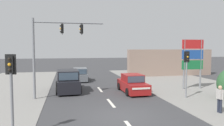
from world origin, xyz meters
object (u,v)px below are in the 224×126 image
at_px(traffic_signal_mast, 52,43).
at_px(sedan_receding_far, 133,84).
at_px(suv_kerbside_parked, 68,81).
at_px(hatchback_crossing_left, 80,75).
at_px(pedestal_signal_right_kerb, 187,66).
at_px(pedestrian_at_kerb, 220,97).
at_px(pedestal_signal_left_kerb, 11,82).
at_px(shopping_plaza_sign, 193,57).

height_order(traffic_signal_mast, sedan_receding_far, traffic_signal_mast).
bearing_deg(sedan_receding_far, suv_kerbside_parked, 163.87).
bearing_deg(hatchback_crossing_left, suv_kerbside_parked, -103.79).
xyz_separation_m(pedestal_signal_right_kerb, pedestrian_at_kerb, (-0.14, -3.90, -1.49)).
distance_m(pedestal_signal_right_kerb, pedestrian_at_kerb, 4.18).
xyz_separation_m(suv_kerbside_parked, pedestrian_at_kerb, (8.64, -8.35, 0.04)).
bearing_deg(pedestal_signal_left_kerb, traffic_signal_mast, 80.64).
distance_m(hatchback_crossing_left, pedestrian_at_kerb, 15.90).
height_order(shopping_plaza_sign, hatchback_crossing_left, shopping_plaza_sign).
bearing_deg(shopping_plaza_sign, traffic_signal_mast, -174.30).
bearing_deg(pedestal_signal_right_kerb, pedestal_signal_left_kerb, -154.66).
distance_m(shopping_plaza_sign, pedestrian_at_kerb, 7.92).
distance_m(pedestal_signal_right_kerb, sedan_receding_far, 4.73).
bearing_deg(shopping_plaza_sign, pedestrian_at_kerb, -110.48).
relative_size(sedan_receding_far, pedestrian_at_kerb, 2.61).
xyz_separation_m(pedestal_signal_left_kerb, shopping_plaza_sign, (13.67, 8.53, 0.57)).
bearing_deg(pedestal_signal_left_kerb, shopping_plaza_sign, 31.98).
distance_m(pedestal_signal_left_kerb, pedestrian_at_kerb, 11.18).
xyz_separation_m(traffic_signal_mast, pedestrian_at_kerb, (9.79, -5.92, -3.22)).
height_order(pedestal_signal_left_kerb, pedestrian_at_kerb, pedestal_signal_left_kerb).
xyz_separation_m(shopping_plaza_sign, sedan_receding_far, (-5.88, -0.39, -2.28)).
xyz_separation_m(traffic_signal_mast, pedestal_signal_right_kerb, (9.94, -2.02, -1.73)).
relative_size(traffic_signal_mast, suv_kerbside_parked, 1.30).
xyz_separation_m(sedan_receding_far, pedestrian_at_kerb, (3.21, -6.77, 0.22)).
xyz_separation_m(pedestal_signal_right_kerb, suv_kerbside_parked, (-8.78, 4.45, -1.53)).
relative_size(traffic_signal_mast, pedestrian_at_kerb, 3.68).
relative_size(suv_kerbside_parked, pedestrian_at_kerb, 2.83).
distance_m(traffic_signal_mast, sedan_receding_far, 7.48).
bearing_deg(shopping_plaza_sign, pedestal_signal_left_kerb, -148.02).
bearing_deg(pedestal_signal_left_kerb, sedan_receding_far, 46.29).
height_order(pedestal_signal_right_kerb, pedestrian_at_kerb, pedestal_signal_right_kerb).
bearing_deg(traffic_signal_mast, hatchback_crossing_left, 72.64).
distance_m(sedan_receding_far, hatchback_crossing_left, 8.41).
bearing_deg(traffic_signal_mast, pedestrian_at_kerb, -31.14).
distance_m(pedestal_signal_right_kerb, hatchback_crossing_left, 12.75).
bearing_deg(sedan_receding_far, pedestal_signal_right_kerb, -40.63).
distance_m(suv_kerbside_parked, pedestrian_at_kerb, 12.01).
xyz_separation_m(shopping_plaza_sign, hatchback_crossing_left, (-9.89, 7.01, -2.28)).
bearing_deg(pedestal_signal_left_kerb, hatchback_crossing_left, 76.33).
height_order(shopping_plaza_sign, suv_kerbside_parked, shopping_plaza_sign).
bearing_deg(suv_kerbside_parked, hatchback_crossing_left, 76.21).
distance_m(traffic_signal_mast, pedestrian_at_kerb, 11.89).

